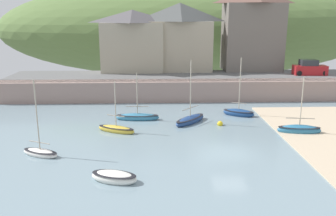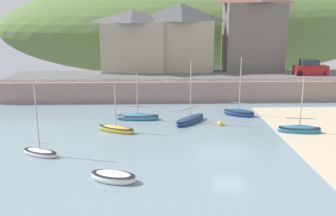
# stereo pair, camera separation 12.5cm
# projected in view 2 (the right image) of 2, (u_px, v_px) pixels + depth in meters

# --- Properties ---
(quay_seawall) EXTENTS (48.00, 9.40, 2.40)m
(quay_seawall) POSITION_uv_depth(u_px,v_px,m) (202.00, 88.00, 43.21)
(quay_seawall) COLOR gray
(quay_seawall) RESTS_ON ground
(hillside_backdrop) EXTENTS (80.00, 44.00, 19.71)m
(hillside_backdrop) POSITION_uv_depth(u_px,v_px,m) (189.00, 29.00, 78.36)
(hillside_backdrop) COLOR #59753D
(hillside_backdrop) RESTS_ON ground
(waterfront_building_left) EXTENTS (8.47, 6.24, 8.13)m
(waterfront_building_left) POSITION_uv_depth(u_px,v_px,m) (133.00, 40.00, 49.12)
(waterfront_building_left) COLOR #A69E87
(waterfront_building_left) RESTS_ON ground
(waterfront_building_centre) EXTENTS (8.75, 5.23, 9.04)m
(waterfront_building_centre) POSITION_uv_depth(u_px,v_px,m) (180.00, 37.00, 49.19)
(waterfront_building_centre) COLOR #A89E87
(waterfront_building_centre) RESTS_ON ground
(waterfront_building_right) EXTENTS (8.05, 5.23, 10.99)m
(waterfront_building_right) POSITION_uv_depth(u_px,v_px,m) (253.00, 29.00, 49.24)
(waterfront_building_right) COLOR #6B645C
(waterfront_building_right) RESTS_ON ground
(sailboat_blue_trim) EXTENTS (3.11, 2.16, 5.72)m
(sailboat_blue_trim) POSITION_uv_depth(u_px,v_px,m) (40.00, 152.00, 26.18)
(sailboat_blue_trim) COLOR white
(sailboat_blue_trim) RESTS_ON ground
(motorboat_with_cabin) EXTENTS (3.62, 2.43, 4.63)m
(motorboat_with_cabin) POSITION_uv_depth(u_px,v_px,m) (116.00, 129.00, 31.44)
(motorboat_with_cabin) COLOR gold
(motorboat_with_cabin) RESTS_ON ground
(rowboat_small_beached) EXTENTS (3.20, 2.15, 0.82)m
(rowboat_small_beached) POSITION_uv_depth(u_px,v_px,m) (113.00, 177.00, 22.14)
(rowboat_small_beached) COLOR white
(rowboat_small_beached) RESTS_ON ground
(dinghy_open_wooden) EXTENTS (3.79, 1.55, 5.13)m
(dinghy_open_wooden) POSITION_uv_depth(u_px,v_px,m) (299.00, 130.00, 31.01)
(dinghy_open_wooden) COLOR teal
(dinghy_open_wooden) RESTS_ON ground
(fishing_boat_green) EXTENTS (3.60, 3.95, 6.07)m
(fishing_boat_green) POSITION_uv_depth(u_px,v_px,m) (190.00, 120.00, 34.08)
(fishing_boat_green) COLOR navy
(fishing_boat_green) RESTS_ON ground
(sailboat_nearest_shore) EXTENTS (3.37, 2.56, 6.04)m
(sailboat_nearest_shore) POSITION_uv_depth(u_px,v_px,m) (239.00, 113.00, 36.52)
(sailboat_nearest_shore) COLOR navy
(sailboat_nearest_shore) RESTS_ON ground
(sailboat_far_left) EXTENTS (4.28, 1.40, 4.78)m
(sailboat_far_left) POSITION_uv_depth(u_px,v_px,m) (138.00, 117.00, 35.11)
(sailboat_far_left) COLOR teal
(sailboat_far_left) RESTS_ON ground
(parked_car_near_slipway) EXTENTS (4.16, 1.85, 1.95)m
(parked_car_near_slipway) POSITION_uv_depth(u_px,v_px,m) (310.00, 69.00, 46.28)
(parked_car_near_slipway) COLOR #AC1C20
(parked_car_near_slipway) RESTS_ON ground
(mooring_buoy) EXTENTS (0.51, 0.51, 0.51)m
(mooring_buoy) POSITION_uv_depth(u_px,v_px,m) (220.00, 124.00, 33.27)
(mooring_buoy) COLOR yellow
(mooring_buoy) RESTS_ON ground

